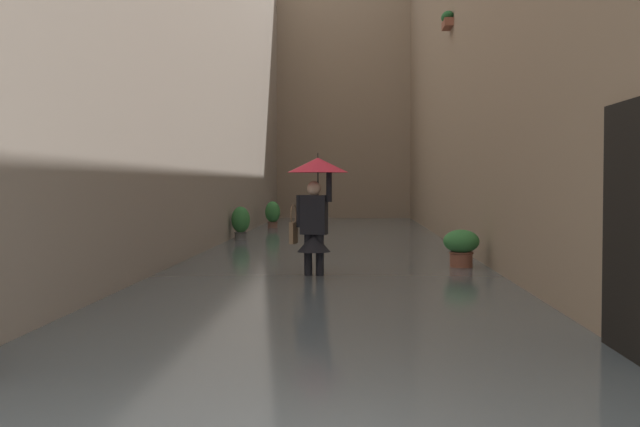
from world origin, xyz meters
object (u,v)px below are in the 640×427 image
potted_plant_near_left (461,248)px  potted_plant_mid_right (241,223)px  person_wading (316,197)px  potted_plant_far_right (273,215)px

potted_plant_near_left → potted_plant_mid_right: potted_plant_mid_right is taller
person_wading → potted_plant_far_right: bearing=-81.6°
person_wading → potted_plant_mid_right: person_wading is taller
potted_plant_far_right → potted_plant_mid_right: 5.21m
potted_plant_far_right → potted_plant_mid_right: bearing=87.0°
potted_plant_near_left → potted_plant_far_right: 12.31m
person_wading → potted_plant_mid_right: 8.03m
potted_plant_near_left → potted_plant_far_right: bearing=-69.9°
person_wading → potted_plant_near_left: (-2.33, -1.33, -0.86)m
person_wading → potted_plant_far_right: 13.05m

